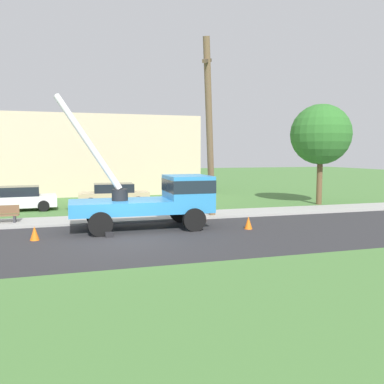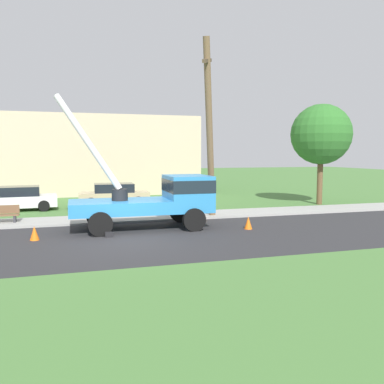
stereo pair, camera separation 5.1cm
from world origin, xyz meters
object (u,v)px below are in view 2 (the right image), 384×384
(traffic_cone_ahead, at_px, (248,223))
(leaning_utility_pole, at_px, (209,130))
(utility_truck, at_px, (160,197))
(parked_sedan_white, at_px, (17,199))
(roadside_tree_near, at_px, (321,135))
(parked_sedan_tan, at_px, (114,195))
(traffic_cone_behind, at_px, (34,233))
(park_bench, at_px, (1,215))
(traffic_cone_curbside, at_px, (203,215))

(traffic_cone_ahead, bearing_deg, leaning_utility_pole, 106.51)
(utility_truck, height_order, parked_sedan_white, utility_truck)
(leaning_utility_pole, bearing_deg, roadside_tree_near, 23.16)
(leaning_utility_pole, relative_size, parked_sedan_tan, 1.98)
(roadside_tree_near, bearing_deg, parked_sedan_tan, 165.92)
(traffic_cone_behind, bearing_deg, parked_sedan_white, 100.19)
(utility_truck, distance_m, parked_sedan_white, 10.42)
(park_bench, distance_m, roadside_tree_near, 19.46)
(park_bench, bearing_deg, traffic_cone_ahead, -22.36)
(traffic_cone_ahead, distance_m, park_bench, 11.57)
(park_bench, relative_size, roadside_tree_near, 0.24)
(leaning_utility_pole, height_order, parked_sedan_tan, leaning_utility_pole)
(park_bench, bearing_deg, parked_sedan_white, 88.11)
(traffic_cone_ahead, distance_m, roadside_tree_near, 11.42)
(traffic_cone_curbside, bearing_deg, utility_truck, -150.21)
(utility_truck, relative_size, parked_sedan_tan, 1.52)
(parked_sedan_white, relative_size, roadside_tree_near, 0.69)
(traffic_cone_behind, height_order, traffic_cone_curbside, same)
(parked_sedan_white, bearing_deg, park_bench, -91.89)
(utility_truck, bearing_deg, traffic_cone_curbside, 29.79)
(utility_truck, height_order, parked_sedan_tan, utility_truck)
(parked_sedan_white, relative_size, parked_sedan_tan, 1.01)
(leaning_utility_pole, distance_m, traffic_cone_behind, 9.49)
(utility_truck, xyz_separation_m, roadside_tree_near, (11.87, 5.26, 3.15))
(utility_truck, bearing_deg, leaning_utility_pole, 26.18)
(traffic_cone_curbside, bearing_deg, traffic_cone_behind, -161.02)
(traffic_cone_behind, bearing_deg, utility_truck, 13.21)
(traffic_cone_ahead, height_order, traffic_cone_curbside, same)
(traffic_cone_behind, relative_size, park_bench, 0.35)
(traffic_cone_behind, relative_size, parked_sedan_tan, 0.13)
(utility_truck, bearing_deg, parked_sedan_tan, 97.77)
(traffic_cone_curbside, distance_m, parked_sedan_white, 11.33)
(parked_sedan_tan, bearing_deg, traffic_cone_behind, -112.62)
(traffic_cone_behind, height_order, parked_sedan_white, parked_sedan_white)
(utility_truck, distance_m, roadside_tree_near, 13.36)
(traffic_cone_ahead, xyz_separation_m, park_bench, (-10.70, 4.40, 0.18))
(parked_sedan_tan, xyz_separation_m, park_bench, (-5.85, -5.59, -0.25))
(roadside_tree_near, bearing_deg, parked_sedan_white, 172.22)
(leaning_utility_pole, distance_m, park_bench, 10.77)
(leaning_utility_pole, relative_size, park_bench, 5.51)
(traffic_cone_ahead, relative_size, traffic_cone_behind, 1.00)
(parked_sedan_tan, distance_m, roadside_tree_near, 13.97)
(traffic_cone_ahead, bearing_deg, parked_sedan_white, 138.62)
(traffic_cone_ahead, height_order, park_bench, park_bench)
(traffic_cone_ahead, bearing_deg, utility_truck, 158.28)
(utility_truck, xyz_separation_m, park_bench, (-7.01, 2.93, -0.95))
(utility_truck, distance_m, traffic_cone_curbside, 3.10)
(roadside_tree_near, bearing_deg, traffic_cone_ahead, -140.57)
(traffic_cone_behind, bearing_deg, park_bench, 113.26)
(traffic_cone_curbside, bearing_deg, traffic_cone_ahead, -67.78)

